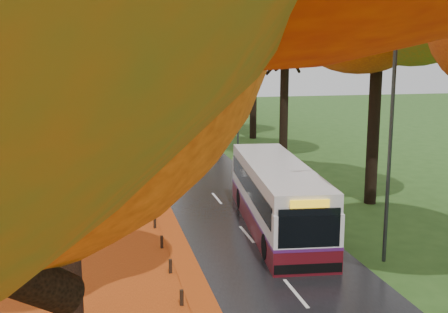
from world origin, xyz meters
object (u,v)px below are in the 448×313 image
object	(u,v)px
streetlamp_mid	(235,92)
bus	(277,195)
streetlamp_near	(384,136)
streetlamp_far	(187,77)
car_dark	(135,123)
car_silver	(141,134)
car_white	(148,145)

from	to	relation	value
streetlamp_mid	bus	world-z (taller)	streetlamp_mid
streetlamp_near	streetlamp_far	distance (m)	44.00
bus	car_dark	size ratio (longest dim) A/B	2.29
streetlamp_mid	car_dark	xyz separation A→B (m)	(-6.30, 14.97, -3.97)
streetlamp_mid	car_silver	world-z (taller)	streetlamp_mid
bus	car_silver	size ratio (longest dim) A/B	2.84
streetlamp_near	car_silver	distance (m)	30.65
car_white	car_dark	world-z (taller)	car_dark
car_silver	car_dark	distance (m)	7.24
bus	streetlamp_far	bearing A→B (deg)	92.85
bus	car_dark	bearing A→B (deg)	103.18
streetlamp_near	car_silver	xyz separation A→B (m)	(-6.30, 29.72, -4.03)
streetlamp_near	car_dark	xyz separation A→B (m)	(-6.30, 36.97, -3.97)
streetlamp_mid	bus	bearing A→B (deg)	-98.01
streetlamp_far	car_white	world-z (taller)	streetlamp_far
streetlamp_near	car_white	bearing A→B (deg)	104.92
car_white	car_dark	size ratio (longest dim) A/B	0.84
bus	car_white	xyz separation A→B (m)	(-3.84, 19.06, -0.81)
streetlamp_near	car_silver	world-z (taller)	streetlamp_near
streetlamp_far	car_white	distance (m)	21.69
car_silver	bus	bearing A→B (deg)	-64.78
bus	car_white	bearing A→B (deg)	107.81
streetlamp_far	car_white	size ratio (longest dim) A/B	1.98
car_white	car_dark	xyz separation A→B (m)	(0.00, 13.34, 0.01)
streetlamp_far	car_silver	world-z (taller)	streetlamp_far
streetlamp_mid	streetlamp_near	bearing A→B (deg)	-90.00
streetlamp_mid	car_silver	xyz separation A→B (m)	(-6.30, 7.72, -4.03)
streetlamp_far	bus	bearing A→B (deg)	-93.56
streetlamp_mid	streetlamp_far	bearing A→B (deg)	90.00
streetlamp_mid	car_white	bearing A→B (deg)	165.48
streetlamp_near	car_white	distance (m)	24.78
car_silver	streetlamp_near	bearing A→B (deg)	-61.51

